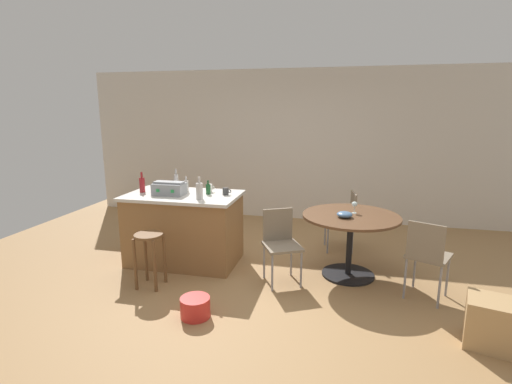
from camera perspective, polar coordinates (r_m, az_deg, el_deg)
The scene contains 20 objects.
ground_plane at distance 4.58m, azimuth 1.98°, elevation -13.38°, with size 8.80×8.80×0.00m, color #A37A4C.
back_wall at distance 6.94m, azimuth 6.51°, elevation 6.94°, with size 8.00×0.10×2.70m, color beige.
kitchen_island at distance 5.08m, azimuth -10.77°, elevation -5.37°, with size 1.45×0.87×0.92m.
wooden_stool at distance 4.47m, azimuth -15.79°, elevation -8.21°, with size 0.32×0.32×0.63m.
dining_table at distance 4.67m, azimuth 14.03°, elevation -5.45°, with size 1.15×1.15×0.77m.
folding_chair_near at distance 4.36m, azimuth 24.41°, elevation -8.44°, with size 0.53×0.53×0.88m.
folding_chair_far at distance 5.54m, azimuth 13.17°, elevation -3.58°, with size 0.46×0.46×0.85m.
folding_chair_left at distance 4.44m, azimuth 3.74°, elevation -7.29°, with size 0.54×0.54×0.85m.
toolbox at distance 4.94m, azimuth -12.97°, elevation 0.52°, with size 0.40×0.24×0.17m.
bottle_0 at distance 4.62m, azimuth -8.53°, elevation 0.21°, with size 0.08×0.08×0.27m.
bottle_1 at distance 5.18m, azimuth -16.79°, elevation 1.09°, with size 0.07×0.07×0.27m.
bottle_2 at distance 5.07m, azimuth -10.47°, elevation 0.92°, with size 0.06×0.06×0.21m.
bottle_3 at distance 4.89m, azimuth -7.23°, elevation 0.47°, with size 0.06×0.06×0.18m.
bottle_4 at distance 5.21m, azimuth -11.93°, elevation 1.51°, with size 0.06×0.06×0.29m.
cup_0 at distance 4.83m, azimuth -4.58°, elevation 0.11°, with size 0.11×0.08×0.09m.
cup_1 at distance 5.02m, azimuth -6.99°, elevation 0.61°, with size 0.11×0.07×0.11m.
wine_glass at distance 4.68m, azimuth 14.64°, elevation -1.85°, with size 0.07×0.07×0.14m.
serving_bowl at distance 4.49m, azimuth 13.22°, elevation -3.32°, with size 0.18×0.18×0.07m, color #4C7099.
cardboard_box at distance 3.95m, azimuth 32.61°, elevation -16.46°, with size 0.48×0.37×0.42m, color tan.
plastic_bucket at distance 3.90m, azimuth -9.15°, elevation -16.78°, with size 0.29×0.29×0.20m, color red.
Camera 1 is at (0.77, -4.06, 1.98)m, focal length 26.52 mm.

